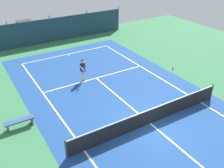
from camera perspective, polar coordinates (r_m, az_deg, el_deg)
The scene contains 9 objects.
ground_plane at distance 14.58m, azimuth 8.56°, elevation -8.78°, with size 36.00×36.00×0.00m, color #387A4C.
court_surface at distance 14.57m, azimuth 8.56°, elevation -8.77°, with size 11.02×26.60×0.01m.
tennis_net at distance 14.27m, azimuth 8.71°, elevation -7.16°, with size 10.12×0.10×1.10m.
back_fence at distance 27.44m, azimuth -13.79°, elevation 10.86°, with size 16.30×0.98×2.70m.
tennis_player at distance 18.42m, azimuth -6.61°, elevation 3.47°, with size 0.57×0.83×1.64m.
tennis_ball_near_player at distance 19.41m, azimuth -4.25°, elevation 1.92°, with size 0.07×0.07×0.07m, color #CCDB33.
parked_car at distance 29.10m, azimuth -18.69°, elevation 11.57°, with size 2.19×4.29×1.68m.
courtside_bench at distance 14.82m, azimuth -20.15°, elevation -7.96°, with size 1.60×0.40×0.49m.
water_bottle at distance 20.93m, azimuth 13.57°, elevation 3.53°, with size 0.08×0.08×0.24m, color #D84C38.
Camera 1 is at (-7.76, -8.58, 8.87)m, focal length 40.57 mm.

